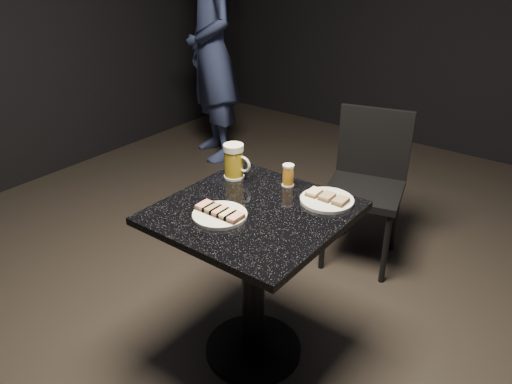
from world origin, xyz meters
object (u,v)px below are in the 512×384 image
Objects in this scene: beer_tumbler at (288,175)px; chair at (367,178)px; plate_small at (327,200)px; patron at (212,52)px; plate_large at (220,215)px; beer_mug at (234,161)px; table at (253,260)px.

chair is (0.03, 0.77, -0.30)m from beer_tumbler.
beer_tumbler is at bearing 172.44° from plate_small.
beer_tumbler is at bearing -92.02° from chair.
chair is at bearing 9.44° from patron.
plate_large is 2.17× the size of beer_tumbler.
chair is at bearing 85.87° from plate_large.
plate_large is 1.19m from chair.
patron is at bearing 142.94° from plate_small.
plate_large is 0.24× the size of chair.
patron is 2.03× the size of chair.
beer_mug is (-0.45, -0.05, 0.07)m from plate_small.
beer_mug is (1.45, -1.49, -0.06)m from patron.
beer_tumbler is at bearing 92.36° from table.
patron reaches higher than beer_mug.
plate_large is at bearing -118.73° from table.
patron reaches higher than chair.
patron is 1.87m from chair.
beer_mug is at bearing -161.52° from beer_tumbler.
plate_large is 2.43m from patron.
table is 0.44m from beer_mug.
plate_small is 0.25× the size of chair.
beer_tumbler is (-0.01, 0.26, 0.29)m from table.
patron is at bearing 159.78° from chair.
plate_small is 1.39× the size of beer_mug.
beer_mug is at bearing -173.53° from plate_small.
plate_large is 1.35× the size of beer_mug.
plate_large and plate_small have the same top height.
plate_large is 0.45m from plate_small.
chair is at bearing 72.90° from beer_mug.
plate_large is 0.36m from beer_mug.
table is (1.70, -1.67, -0.38)m from patron.
patron is 2.41m from table.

